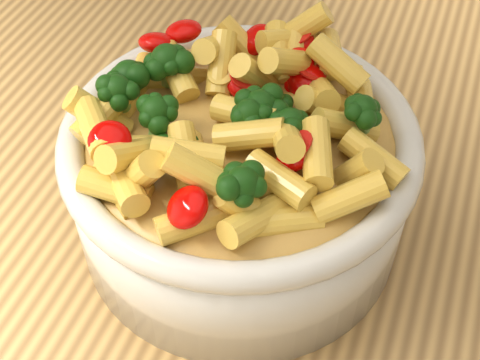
% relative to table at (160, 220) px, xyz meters
% --- Properties ---
extents(table, '(1.20, 0.80, 0.90)m').
position_rel_table_xyz_m(table, '(0.00, 0.00, 0.00)').
color(table, tan).
rests_on(table, ground).
extents(serving_bowl, '(0.23, 0.23, 0.10)m').
position_rel_table_xyz_m(serving_bowl, '(0.10, -0.06, 0.15)').
color(serving_bowl, silver).
rests_on(serving_bowl, table).
extents(pasta_salad, '(0.19, 0.19, 0.04)m').
position_rel_table_xyz_m(pasta_salad, '(0.10, -0.06, 0.22)').
color(pasta_salad, '#FFCA50').
rests_on(pasta_salad, serving_bowl).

